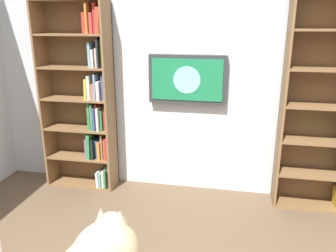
{
  "coord_description": "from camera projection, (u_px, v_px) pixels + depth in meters",
  "views": [
    {
      "loc": [
        -0.39,
        1.18,
        1.75
      ],
      "look_at": [
        0.07,
        -1.1,
        1.04
      ],
      "focal_mm": 35.97,
      "sensor_mm": 36.0,
      "label": 1
    }
  ],
  "objects": [
    {
      "name": "bookshelf_right",
      "position": [
        86.0,
        101.0,
        3.56
      ],
      "size": [
        0.75,
        0.28,
        1.98
      ],
      "color": "brown",
      "rests_on": "ground"
    },
    {
      "name": "wall_mounted_tv",
      "position": [
        187.0,
        79.0,
        3.37
      ],
      "size": [
        0.78,
        0.07,
        0.49
      ],
      "color": "#333338"
    },
    {
      "name": "wall_back",
      "position": [
        196.0,
        65.0,
        3.39
      ],
      "size": [
        4.52,
        0.06,
        2.7
      ],
      "primitive_type": "cube",
      "color": "silver",
      "rests_on": "ground"
    }
  ]
}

